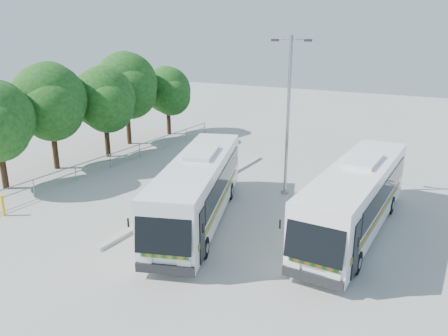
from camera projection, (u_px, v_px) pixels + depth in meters
The scene contains 11 objects.
ground at pixel (217, 212), 22.15m from camera, with size 100.00×100.00×0.00m, color #A0A09B.
kerb_divider at pixel (200, 191), 24.86m from camera, with size 0.40×16.00×0.15m, color #B2B2AD.
railing at pixel (120, 154), 29.93m from camera, with size 0.06×22.00×1.00m.
tree_far_b at pixel (50, 100), 27.87m from camera, with size 5.33×5.03×6.96m.
tree_far_c at pixel (105, 98), 30.79m from camera, with size 4.97×4.69×6.49m.
tree_far_d at pixel (127, 84), 34.26m from camera, with size 5.62×5.30×7.33m.
tree_far_e at pixel (168, 90), 37.96m from camera, with size 4.54×4.28×5.92m.
coach_main at pixel (198, 188), 20.62m from camera, with size 5.77×11.19×3.08m.
coach_adjacent at pixel (356, 197), 19.43m from camera, with size 2.55×11.20×3.09m.
lamppost at pixel (288, 110), 23.30m from camera, with size 2.11×0.45×8.61m.
bollard at pixel (3, 206), 21.53m from camera, with size 0.15×0.15×1.07m, color yellow.
Camera 1 is at (10.35, -17.67, 8.73)m, focal length 35.00 mm.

